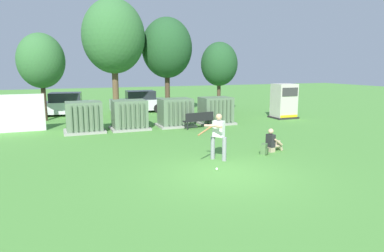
# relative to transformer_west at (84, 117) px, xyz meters

# --- Properties ---
(ground_plane) EXTENTS (96.00, 96.00, 0.00)m
(ground_plane) POSITION_rel_transformer_west_xyz_m (3.70, -9.12, -0.79)
(ground_plane) COLOR #51933D
(transformer_west) EXTENTS (2.10, 1.70, 1.62)m
(transformer_west) POSITION_rel_transformer_west_xyz_m (0.00, 0.00, 0.00)
(transformer_west) COLOR #9E9B93
(transformer_west) RESTS_ON ground
(transformer_mid_west) EXTENTS (2.10, 1.70, 1.62)m
(transformer_mid_west) POSITION_rel_transformer_west_xyz_m (2.40, -0.02, 0.00)
(transformer_mid_west) COLOR #9E9B93
(transformer_mid_west) RESTS_ON ground
(transformer_mid_east) EXTENTS (2.10, 1.70, 1.62)m
(transformer_mid_east) POSITION_rel_transformer_west_xyz_m (5.08, -0.01, 0.00)
(transformer_mid_east) COLOR #9E9B93
(transformer_mid_east) RESTS_ON ground
(transformer_east) EXTENTS (2.10, 1.70, 1.62)m
(transformer_east) POSITION_rel_transformer_west_xyz_m (7.61, -0.11, 0.00)
(transformer_east) COLOR #9E9B93
(transformer_east) RESTS_ON ground
(generator_enclosure) EXTENTS (1.60, 1.40, 2.30)m
(generator_enclosure) POSITION_rel_transformer_west_xyz_m (12.90, 0.37, 0.35)
(generator_enclosure) COLOR #262626
(generator_enclosure) RESTS_ON ground
(park_bench) EXTENTS (1.84, 0.67, 0.92)m
(park_bench) POSITION_rel_transformer_west_xyz_m (6.06, -1.20, -0.25)
(park_bench) COLOR black
(park_bench) RESTS_ON ground
(batter) EXTENTS (1.43, 1.19, 1.74)m
(batter) POSITION_rel_transformer_west_xyz_m (4.19, -7.53, 0.19)
(batter) COLOR gray
(batter) RESTS_ON ground
(sports_ball) EXTENTS (0.09, 0.09, 0.09)m
(sports_ball) POSITION_rel_transformer_west_xyz_m (3.62, -8.64, -0.74)
(sports_ball) COLOR white
(sports_ball) RESTS_ON ground
(seated_spectator) EXTENTS (0.76, 0.59, 0.96)m
(seated_spectator) POSITION_rel_transformer_west_xyz_m (6.86, -7.12, -0.41)
(seated_spectator) COLOR tan
(seated_spectator) RESTS_ON ground
(backpack) EXTENTS (0.38, 0.38, 0.44)m
(backpack) POSITION_rel_transformer_west_xyz_m (6.25, -7.46, -0.57)
(backpack) COLOR #4C723F
(backpack) RESTS_ON ground
(tree_left) EXTENTS (2.88, 2.88, 5.50)m
(tree_left) POSITION_rel_transformer_west_xyz_m (-2.06, 5.02, 2.99)
(tree_left) COLOR #4C3828
(tree_left) RESTS_ON ground
(tree_center_left) EXTENTS (4.10, 4.10, 7.83)m
(tree_center_left) POSITION_rel_transformer_west_xyz_m (2.45, 4.80, 4.58)
(tree_center_left) COLOR brown
(tree_center_left) RESTS_ON ground
(tree_center_right) EXTENTS (3.61, 3.61, 6.90)m
(tree_center_right) POSITION_rel_transformer_west_xyz_m (6.28, 5.34, 3.94)
(tree_center_right) COLOR #4C3828
(tree_center_right) RESTS_ON ground
(tree_right) EXTENTS (2.75, 2.75, 5.25)m
(tree_right) POSITION_rel_transformer_west_xyz_m (10.21, 4.83, 2.81)
(tree_right) COLOR #4C3828
(tree_right) RESTS_ON ground
(parked_car_leftmost) EXTENTS (4.39, 2.35, 1.62)m
(parked_car_leftmost) POSITION_rel_transformer_west_xyz_m (-0.84, 7.07, -0.04)
(parked_car_leftmost) COLOR silver
(parked_car_leftmost) RESTS_ON ground
(parked_car_left_of_center) EXTENTS (4.27, 2.07, 1.62)m
(parked_car_left_of_center) POSITION_rel_transformer_west_xyz_m (4.52, 6.99, -0.04)
(parked_car_left_of_center) COLOR silver
(parked_car_left_of_center) RESTS_ON ground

